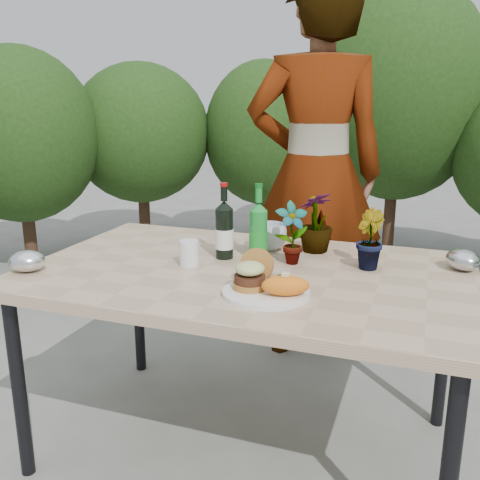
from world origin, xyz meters
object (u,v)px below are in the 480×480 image
(wine_bottle, at_px, (224,231))
(patio_table, at_px, (247,284))
(person, at_px, (316,174))
(dinner_plate, at_px, (266,293))

(wine_bottle, bearing_deg, patio_table, -19.78)
(person, bearing_deg, patio_table, 68.74)
(wine_bottle, bearing_deg, person, 97.00)
(patio_table, distance_m, person, 0.99)
(patio_table, relative_size, dinner_plate, 5.71)
(dinner_plate, height_order, person, person)
(wine_bottle, distance_m, person, 0.87)
(patio_table, bearing_deg, wine_bottle, 141.45)
(patio_table, relative_size, wine_bottle, 5.41)
(dinner_plate, distance_m, wine_bottle, 0.44)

